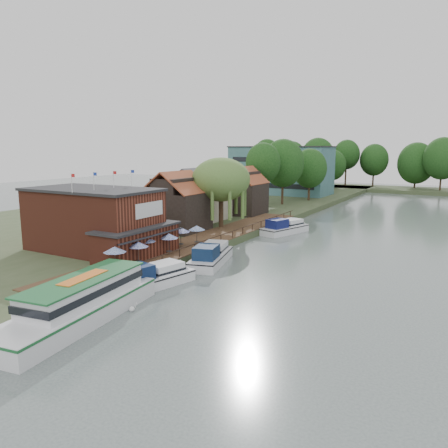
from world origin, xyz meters
The scene contains 27 objects.
ground centered at (0.00, 0.00, 0.00)m, with size 260.00×260.00×0.00m, color #4A5655.
land_bank centered at (-30.00, 35.00, 0.50)m, with size 50.00×140.00×1.00m, color #384728.
quay_deck centered at (-8.00, 10.00, 1.05)m, with size 6.00×50.00×0.10m, color #47301E.
quay_rail centered at (-5.30, 10.50, 1.50)m, with size 0.20×49.00×1.00m, color black, non-canonical shape.
pub centered at (-14.00, -1.00, 4.65)m, with size 20.00×11.00×7.30m, color maroon, non-canonical shape.
hotel_block centered at (-22.00, 70.00, 7.15)m, with size 25.40×12.40×12.30m, color #38666B, non-canonical shape.
cottage_a centered at (-15.00, 14.00, 5.25)m, with size 8.60×7.60×8.50m, color black, non-canonical shape.
cottage_b centered at (-18.00, 24.00, 5.25)m, with size 9.60×8.60×8.50m, color beige, non-canonical shape.
cottage_c centered at (-14.00, 33.00, 5.25)m, with size 7.60×7.60×8.50m, color black, non-canonical shape.
willow centered at (-10.50, 19.00, 6.21)m, with size 8.60×8.60×10.43m, color #476B2D, non-canonical shape.
umbrella_0 centered at (-7.51, -6.47, 2.29)m, with size 2.24×2.24×2.38m, color navy, non-canonical shape.
umbrella_1 centered at (-7.09, -3.61, 2.29)m, with size 2.18×2.18×2.38m, color navy, non-canonical shape.
umbrella_2 centered at (-7.94, -1.26, 2.29)m, with size 1.99×1.99×2.38m, color navy, non-canonical shape.
umbrella_3 centered at (-6.96, 1.36, 2.29)m, with size 2.12×2.12×2.38m, color #1C379A, non-canonical shape.
umbrella_4 centered at (-7.95, 5.02, 2.29)m, with size 2.25×2.25×2.38m, color #1C279A, non-canonical shape.
umbrella_5 centered at (-7.00, 7.05, 2.29)m, with size 2.06×2.06×2.38m, color #1A4394, non-canonical shape.
cruiser_0 centered at (-3.41, -6.04, 1.20)m, with size 3.19×9.88×2.39m, color white, non-canonical shape.
cruiser_1 centered at (-2.93, 3.72, 1.24)m, with size 3.29×10.19×2.48m, color silver, non-canonical shape.
cruiser_2 centered at (-2.43, 24.37, 1.19)m, with size 3.18×9.83×2.38m, color silver, non-canonical shape.
tour_boat centered at (-2.86, -15.29, 1.65)m, with size 4.25×15.13×3.31m, color silver, non-canonical shape.
swan centered at (-0.91, -11.67, 0.22)m, with size 0.44×0.44×0.44m, color white.
bank_tree_0 centered at (-13.86, 41.08, 7.42)m, with size 6.76×6.76×12.84m, color #143811, non-canonical shape.
bank_tree_1 centered at (-13.06, 49.29, 7.83)m, with size 8.73×8.73×13.67m, color #143811, non-canonical shape.
bank_tree_2 centered at (-10.54, 58.98, 6.85)m, with size 7.73×7.73×11.69m, color #143811, non-canonical shape.
bank_tree_3 centered at (-14.91, 78.11, 8.25)m, with size 8.96×8.96×14.51m, color #143811, non-canonical shape.
bank_tree_4 centered at (-16.83, 86.10, 8.14)m, with size 7.44×7.44×14.27m, color #143811, non-canonical shape.
bank_tree_5 centered at (-14.86, 92.67, 6.62)m, with size 7.81×7.81×11.23m, color #143811, non-canonical shape.
Camera 1 is at (21.73, -36.61, 12.76)m, focal length 35.00 mm.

